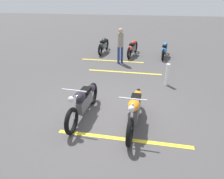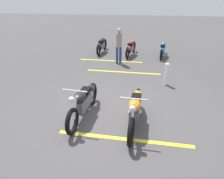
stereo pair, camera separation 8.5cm
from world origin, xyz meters
TOP-DOWN VIEW (x-y plane):
  - ground_plane at (0.00, 0.00)m, footprint 60.00×60.00m
  - motorcycle_bright_foreground at (-0.36, -0.70)m, footprint 2.23×0.62m
  - motorcycle_dark_foreground at (-0.17, 0.70)m, footprint 2.23×0.62m
  - motorcycle_row_far_left at (6.29, -1.73)m, footprint 1.98×0.40m
  - motorcycle_row_left at (6.26, -0.02)m, footprint 2.08×0.44m
  - motorcycle_row_center at (6.62, 1.68)m, footprint 2.11×0.29m
  - bystander_near_row at (4.77, 0.43)m, footprint 0.26×0.29m
  - bollard_post at (2.45, -1.66)m, footprint 0.14×0.14m
  - parking_stripe_near at (-1.03, -0.51)m, footprint 0.16×3.20m
  - parking_stripe_mid at (3.54, 0.06)m, footprint 0.16×3.20m
  - parking_stripe_far at (5.10, 0.88)m, footprint 0.16×3.20m

SIDE VIEW (x-z plane):
  - ground_plane at x=0.00m, z-range 0.00..0.00m
  - parking_stripe_near at x=-1.03m, z-range 0.00..0.01m
  - parking_stripe_mid at x=3.54m, z-range 0.00..0.01m
  - parking_stripe_far at x=5.10m, z-range 0.00..0.01m
  - bollard_post at x=2.45m, z-range 0.00..0.81m
  - motorcycle_row_far_left at x=6.29m, z-range 0.03..0.78m
  - motorcycle_row_left at x=6.26m, z-range 0.04..0.82m
  - motorcycle_row_center at x=6.62m, z-range 0.04..0.83m
  - motorcycle_bright_foreground at x=-0.36m, z-range -0.06..0.98m
  - motorcycle_dark_foreground at x=-0.17m, z-range -0.06..0.98m
  - bystander_near_row at x=4.77m, z-range 0.10..1.78m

